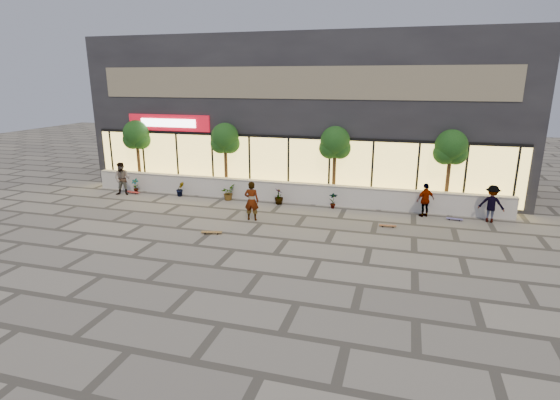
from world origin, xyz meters
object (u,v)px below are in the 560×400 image
(skater_right_far, at_px, (492,204))
(tree_midwest, at_px, (225,140))
(skateboard_left, at_px, (133,192))
(skater_center, at_px, (252,201))
(tree_mideast, at_px, (335,145))
(skateboard_right_near, at_px, (388,226))
(skateboard_center, at_px, (212,232))
(tree_west, at_px, (137,137))
(skater_right_near, at_px, (425,200))
(tree_east, at_px, (451,149))
(skater_left, at_px, (122,179))
(skateboard_right_far, at_px, (455,219))

(skater_right_far, bearing_deg, tree_midwest, 8.75)
(skateboard_left, bearing_deg, skater_center, -10.92)
(skater_center, distance_m, skater_right_far, 10.69)
(tree_mideast, relative_size, skateboard_right_near, 5.30)
(skateboard_center, height_order, skateboard_right_near, skateboard_center)
(tree_west, bearing_deg, skater_right_near, -5.00)
(tree_west, distance_m, skateboard_left, 3.30)
(tree_east, relative_size, skater_right_far, 2.33)
(tree_east, xyz_separation_m, skateboard_center, (-9.52, -6.34, -2.90))
(tree_midwest, xyz_separation_m, skater_center, (2.96, -4.10, -2.09))
(skateboard_left, bearing_deg, skater_left, -119.80)
(skateboard_center, distance_m, skateboard_right_far, 10.90)
(tree_east, bearing_deg, tree_mideast, 180.00)
(skateboard_left, xyz_separation_m, skateboard_right_far, (16.85, -0.13, -0.01))
(skater_left, distance_m, skater_right_far, 18.64)
(tree_midwest, distance_m, skateboard_right_far, 12.28)
(tree_mideast, bearing_deg, skater_right_near, -17.28)
(skateboard_left, height_order, skateboard_right_near, skateboard_left)
(skater_center, bearing_deg, tree_midwest, -60.69)
(tree_mideast, bearing_deg, skater_left, -170.48)
(skater_right_near, relative_size, skateboard_right_near, 2.14)
(skater_center, distance_m, skateboard_left, 8.44)
(tree_midwest, distance_m, skater_left, 6.03)
(skater_right_near, bearing_deg, skater_right_far, 145.21)
(skater_right_near, bearing_deg, skateboard_right_near, 17.79)
(tree_mideast, height_order, skater_right_far, tree_mideast)
(skater_right_far, bearing_deg, skater_center, 29.41)
(tree_west, height_order, skater_right_near, tree_west)
(skater_right_near, distance_m, skateboard_right_far, 1.52)
(skateboard_center, bearing_deg, skateboard_right_far, 12.14)
(tree_west, relative_size, skateboard_right_far, 5.42)
(tree_west, height_order, skateboard_left, tree_west)
(skater_center, bearing_deg, skateboard_center, 59.99)
(tree_east, relative_size, skater_left, 2.16)
(skater_center, relative_size, skateboard_right_far, 2.48)
(tree_west, height_order, skater_right_far, tree_west)
(tree_midwest, bearing_deg, skater_right_far, -6.01)
(tree_midwest, xyz_separation_m, skateboard_right_near, (8.95, -3.43, -2.91))
(tree_mideast, xyz_separation_m, skater_center, (-3.04, -4.10, -2.09))
(skater_center, height_order, skateboard_left, skater_center)
(tree_west, height_order, skateboard_center, tree_west)
(tree_midwest, relative_size, skater_center, 2.19)
(skateboard_center, bearing_deg, skateboard_right_near, 9.20)
(tree_mideast, distance_m, skater_right_near, 5.20)
(tree_east, relative_size, skateboard_left, 4.55)
(tree_east, distance_m, skateboard_center, 11.80)
(tree_east, height_order, skater_center, tree_east)
(skater_right_near, bearing_deg, tree_midwest, -42.38)
(skater_right_near, xyz_separation_m, skater_right_far, (2.80, 0.00, 0.05))
(tree_midwest, distance_m, skateboard_center, 7.25)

